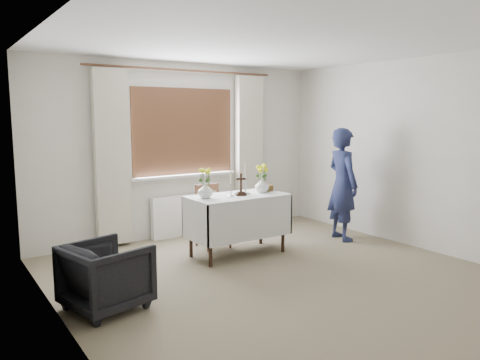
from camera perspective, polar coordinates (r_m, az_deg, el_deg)
name	(u,v)px	position (r m, az deg, el deg)	size (l,w,h in m)	color
ground	(294,283)	(5.07, 6.60, -12.36)	(5.00, 5.00, 0.00)	#7C7056
altar_table	(238,225)	(5.92, -0.28, -5.50)	(1.24, 0.64, 0.76)	white
wooden_chair	(213,216)	(6.25, -3.30, -4.43)	(0.39, 0.39, 0.84)	brown
armchair	(106,276)	(4.49, -15.99, -11.18)	(0.66, 0.68, 0.62)	black
person	(343,184)	(6.72, 12.39, -0.51)	(0.58, 0.38, 1.58)	navy
radiator	(187,215)	(6.93, -6.49, -4.25)	(1.10, 0.10, 0.60)	white
wooden_cross	(241,184)	(5.80, 0.10, -0.54)	(0.13, 0.09, 0.28)	black
candlestick_left	(231,184)	(5.72, -1.11, -0.51)	(0.09, 0.09, 0.31)	silver
candlestick_right	(246,179)	(5.88, 0.71, 0.15)	(0.11, 0.11, 0.39)	silver
flower_vase_left	(206,190)	(5.64, -4.23, -1.27)	(0.18, 0.18, 0.19)	silver
flower_vase_right	(262,185)	(6.03, 2.70, -0.65)	(0.18, 0.18, 0.19)	silver
wicker_basket	(265,188)	(6.20, 3.11, -0.93)	(0.21, 0.21, 0.08)	brown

